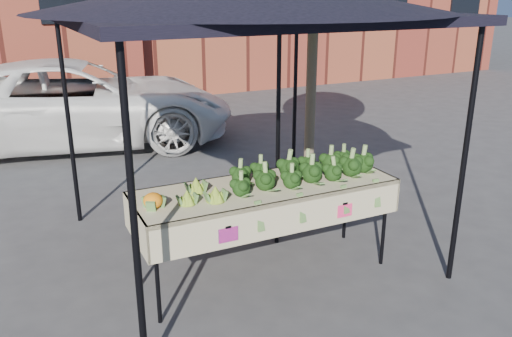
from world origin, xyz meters
name	(u,v)px	position (x,y,z in m)	size (l,w,h in m)	color
ground	(265,265)	(0.00, 0.00, 0.00)	(90.00, 90.00, 0.00)	#363639
table	(266,231)	(-0.08, -0.15, 0.45)	(2.41, 0.84, 0.90)	#B9B195
canopy	(243,119)	(-0.02, 0.47, 1.37)	(3.16, 3.16, 2.74)	black
broccoli_heap	(299,167)	(0.28, -0.12, 1.02)	(1.52, 0.55, 0.23)	black
romanesco_cluster	(197,188)	(-0.74, -0.16, 0.99)	(0.41, 0.45, 0.18)	#88B031
cauliflower_pair	(153,198)	(-1.13, -0.20, 0.98)	(0.18, 0.18, 0.16)	orange
street_tree	(312,50)	(1.39, 1.46, 1.88)	(1.91, 1.91, 3.76)	#1E4C14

